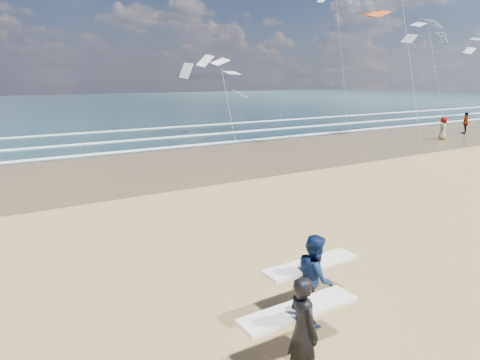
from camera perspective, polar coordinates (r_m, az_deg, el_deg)
wet_sand_strip at (r=32.99m, az=14.11°, el=4.84°), size 220.00×12.00×0.01m
ocean at (r=80.27m, az=-15.11°, el=9.73°), size 220.00×100.00×0.02m
foam_breakers at (r=40.57m, az=3.79°, el=6.86°), size 220.00×11.70×0.05m
surfer_near at (r=7.25m, az=8.33°, el=-18.86°), size 2.20×0.97×1.82m
surfer_far at (r=8.89m, az=9.91°, el=-12.58°), size 2.20×1.17×1.80m
beachgoer_0 at (r=37.08m, az=25.45°, el=6.24°), size 1.02×0.99×1.77m
beachgoer_1 at (r=41.80m, az=27.86°, el=6.73°), size 1.17×0.90×1.85m
kite_0 at (r=33.61m, az=21.25°, el=18.06°), size 7.00×4.87×13.51m
kite_1 at (r=35.83m, az=-2.08°, el=12.65°), size 6.41×4.80×7.26m
kite_2 at (r=53.24m, az=24.31°, el=15.04°), size 6.90×4.86×12.28m
kite_5 at (r=54.41m, az=13.24°, el=17.12°), size 5.04×4.65×16.17m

